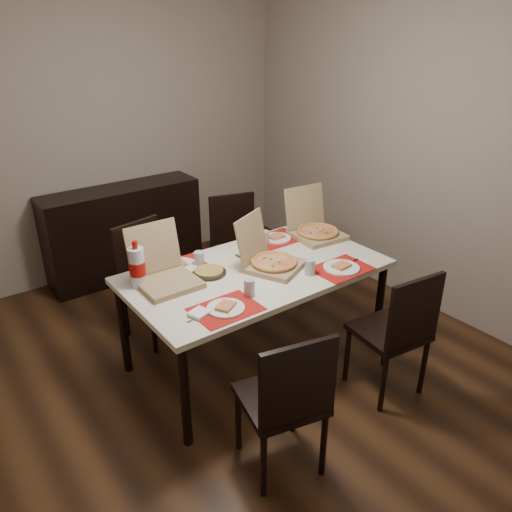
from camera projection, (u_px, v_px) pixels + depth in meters
The scene contains 19 objects.
ground at pixel (226, 359), 3.79m from camera, with size 3.80×4.00×0.02m, color #402513.
room_walls at pixel (184, 117), 3.37m from camera, with size 3.84×4.02×2.62m.
sideboard at pixel (124, 232), 4.89m from camera, with size 1.50×0.40×0.90m, color black.
dining_table at pixel (256, 277), 3.51m from camera, with size 1.80×1.00×0.75m.
chair_near_left at pixel (287, 399), 2.63m from camera, with size 0.51×0.51×0.93m.
chair_near_right at pixel (397, 329), 3.23m from camera, with size 0.47×0.47×0.93m.
chair_far_left at pixel (149, 275), 3.92m from camera, with size 0.50×0.50×0.93m.
chair_far_right at pixel (237, 242), 4.50m from camera, with size 0.52×0.52×0.93m.
setting_near_left at pixel (229, 303), 3.02m from camera, with size 0.51×0.30×0.11m.
setting_near_right at pixel (333, 267), 3.46m from camera, with size 0.48×0.30×0.11m.
setting_far_left at pixel (181, 265), 3.49m from camera, with size 0.51×0.30×0.11m.
setting_far_right at pixel (273, 238), 3.93m from camera, with size 0.47×0.30×0.11m.
napkin_loose at pixel (255, 270), 3.45m from camera, with size 0.12×0.11×0.02m, color white.
pizza_box_center at pixel (270, 260), 3.48m from camera, with size 0.49×0.51×0.36m.
pizza_box_right at pixel (315, 229), 4.00m from camera, with size 0.41×0.44×0.37m.
pizza_box_left at pixel (165, 274), 3.27m from camera, with size 0.37×0.41×0.37m.
faina_plate at pixel (209, 272), 3.41m from camera, with size 0.24×0.24×0.03m.
dip_bowl at pixel (245, 253), 3.68m from camera, with size 0.14×0.14×0.03m, color white.
soda_bottle at pixel (137, 267), 3.21m from camera, with size 0.11×0.11×0.32m.
Camera 1 is at (-1.67, -2.63, 2.31)m, focal length 35.00 mm.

